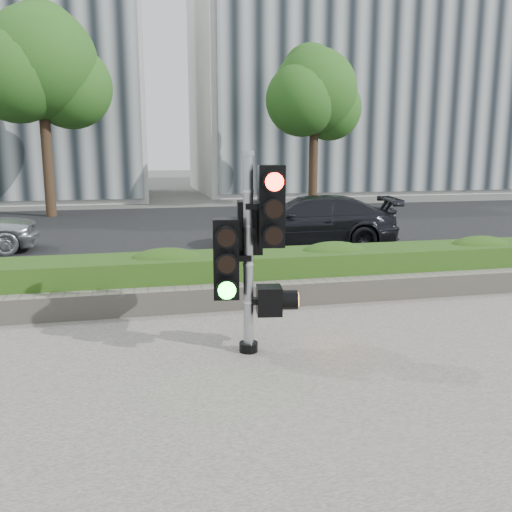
% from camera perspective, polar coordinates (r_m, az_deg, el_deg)
% --- Properties ---
extents(ground, '(120.00, 120.00, 0.00)m').
position_cam_1_polar(ground, '(6.30, 3.36, -10.35)').
color(ground, '#51514C').
rests_on(ground, ground).
extents(sidewalk, '(16.00, 11.00, 0.03)m').
position_cam_1_polar(sidewalk, '(4.20, 13.55, -22.12)').
color(sidewalk, '#9E9389').
rests_on(sidewalk, ground).
extents(road, '(60.00, 13.00, 0.02)m').
position_cam_1_polar(road, '(15.88, -6.65, 2.69)').
color(road, black).
rests_on(road, ground).
extents(curb, '(60.00, 0.25, 0.12)m').
position_cam_1_polar(curb, '(9.21, -2.06, -3.01)').
color(curb, gray).
rests_on(curb, ground).
extents(stone_wall, '(12.00, 0.32, 0.34)m').
position_cam_1_polar(stone_wall, '(7.99, -0.40, -4.17)').
color(stone_wall, gray).
rests_on(stone_wall, sidewalk).
extents(hedge, '(12.00, 1.00, 0.68)m').
position_cam_1_polar(hedge, '(8.56, -1.33, -1.95)').
color(hedge, '#437825').
rests_on(hedge, sidewalk).
extents(building_right, '(18.00, 10.00, 12.00)m').
position_cam_1_polar(building_right, '(33.34, 10.12, 17.25)').
color(building_right, '#B7B7B2').
rests_on(building_right, ground).
extents(tree_left, '(4.61, 4.03, 7.34)m').
position_cam_1_polar(tree_left, '(20.58, -21.73, 17.97)').
color(tree_left, black).
rests_on(tree_left, ground).
extents(tree_right, '(4.10, 3.58, 6.53)m').
position_cam_1_polar(tree_right, '(22.45, 6.11, 16.57)').
color(tree_right, black).
rests_on(tree_right, ground).
extents(traffic_signal, '(0.81, 0.63, 2.26)m').
position_cam_1_polar(traffic_signal, '(6.01, -0.55, 1.33)').
color(traffic_signal, black).
rests_on(traffic_signal, sidewalk).
extents(car_dark, '(4.47, 2.50, 1.22)m').
position_cam_1_polar(car_dark, '(12.99, 5.44, 3.63)').
color(car_dark, black).
rests_on(car_dark, road).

